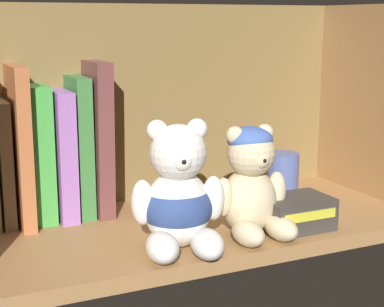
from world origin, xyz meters
The scene contains 13 objects.
shelf_board centered at (0.00, 0.00, 1.00)cm, with size 64.37×27.68×2.00cm, color #9E7042.
shelf_back_panel centered at (0.00, 14.44, 16.07)cm, with size 66.77×1.20×32.13cm, color brown.
shelf_side_panel_right centered at (32.99, 0.00, 16.07)cm, with size 1.60×30.08×32.13cm, color #9E7042.
book_3 centered at (-22.92, 11.47, 10.63)cm, with size 1.61×10.19×17.25cm, color #847256.
book_4 centered at (-20.78, 11.47, 12.97)cm, with size 1.83×14.35×21.94cm, color #A85E34.
book_5 centered at (-18.03, 11.47, 11.55)cm, with size 2.82×10.32×19.11cm, color green.
book_6 centered at (-14.98, 11.47, 11.14)cm, with size 2.43×12.09×18.28cm, color #9862B1.
book_7 centered at (-12.28, 11.47, 12.02)cm, with size 2.14×10.41×20.04cm, color #387337.
book_8 centered at (-9.65, 11.47, 13.04)cm, with size 2.29×11.94×22.08cm, color brown.
teddy_bear_larger centered at (-5.05, -8.36, 8.34)cm, with size 12.23×12.94×16.12cm.
teddy_bear_smaller centered at (5.59, -7.85, 8.90)cm, with size 10.53×10.63×14.55cm.
pillar_candle centered at (16.59, 1.46, 6.09)cm, with size 4.79×4.79×8.18cm, color #4C5B99.
small_product_box centered at (12.21, -8.38, 4.20)cm, with size 9.32×6.95×4.40cm.
Camera 1 is at (-34.48, -74.95, 29.83)cm, focal length 57.90 mm.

